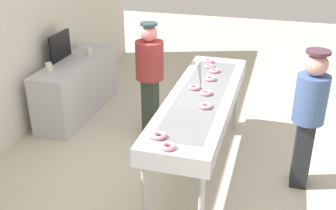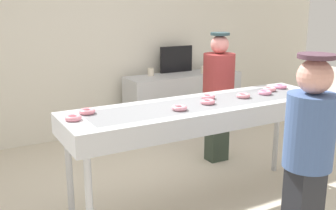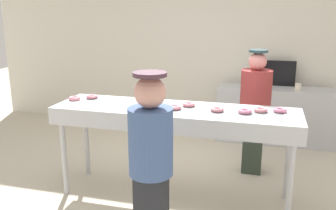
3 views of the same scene
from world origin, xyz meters
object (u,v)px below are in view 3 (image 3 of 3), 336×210
object	(u,v)px
fryer_conveyor	(175,116)
strawberry_donut_8	(175,107)
strawberry_donut_7	(280,110)
paper_cup_1	(298,87)
strawberry_donut_1	(217,109)
strawberry_donut_6	(92,97)
prep_counter	(275,115)
strawberry_donut_4	(143,107)
worker_baker	(255,104)
strawberry_donut_3	(189,104)
customer_waiting	(151,161)
menu_display	(278,73)
paper_cup_0	(246,82)
strawberry_donut_5	(75,98)
strawberry_donut_0	(245,111)
strawberry_donut_2	(261,110)

from	to	relation	value
fryer_conveyor	strawberry_donut_8	xyz separation A→B (m)	(0.01, -0.05, 0.11)
fryer_conveyor	strawberry_donut_7	xyz separation A→B (m)	(1.05, 0.12, 0.11)
fryer_conveyor	paper_cup_1	size ratio (longest dim) A/B	23.60
fryer_conveyor	strawberry_donut_1	size ratio (longest dim) A/B	19.44
strawberry_donut_6	prep_counter	world-z (taller)	strawberry_donut_6
strawberry_donut_4	worker_baker	xyz separation A→B (m)	(1.10, 0.96, -0.14)
worker_baker	strawberry_donut_6	bearing A→B (deg)	21.69
strawberry_donut_7	worker_baker	bearing A→B (deg)	109.84
strawberry_donut_3	worker_baker	size ratio (longest dim) A/B	0.09
strawberry_donut_4	strawberry_donut_8	distance (m)	0.33
customer_waiting	fryer_conveyor	bearing A→B (deg)	108.19
strawberry_donut_3	menu_display	size ratio (longest dim) A/B	0.25
strawberry_donut_7	paper_cup_0	size ratio (longest dim) A/B	1.21
strawberry_donut_5	menu_display	world-z (taller)	menu_display
strawberry_donut_6	customer_waiting	xyz separation A→B (m)	(1.13, -1.30, -0.13)
strawberry_donut_4	customer_waiting	xyz separation A→B (m)	(0.41, -1.02, -0.13)
paper_cup_1	menu_display	distance (m)	0.45
customer_waiting	paper_cup_0	xyz separation A→B (m)	(0.49, 3.36, 0.01)
worker_baker	customer_waiting	xyz separation A→B (m)	(-0.69, -1.98, 0.00)
strawberry_donut_7	menu_display	size ratio (longest dim) A/B	0.25
strawberry_donut_7	strawberry_donut_8	distance (m)	1.05
strawberry_donut_1	strawberry_donut_7	world-z (taller)	same
worker_baker	strawberry_donut_0	bearing A→B (deg)	86.14
strawberry_donut_0	strawberry_donut_5	bearing A→B (deg)	178.47
menu_display	strawberry_donut_6	bearing A→B (deg)	-134.26
worker_baker	fryer_conveyor	bearing A→B (deg)	48.16
strawberry_donut_1	menu_display	xyz separation A→B (m)	(0.62, 2.33, 0.01)
strawberry_donut_8	prep_counter	distance (m)	2.47
fryer_conveyor	strawberry_donut_8	bearing A→B (deg)	-72.92
paper_cup_1	menu_display	world-z (taller)	menu_display
paper_cup_1	paper_cup_0	bearing A→B (deg)	163.51
worker_baker	customer_waiting	size ratio (longest dim) A/B	0.98
strawberry_donut_6	worker_baker	world-z (taller)	worker_baker
strawberry_donut_5	prep_counter	xyz separation A→B (m)	(2.24, 2.06, -0.60)
customer_waiting	menu_display	size ratio (longest dim) A/B	2.95
strawberry_donut_8	prep_counter	world-z (taller)	strawberry_donut_8
strawberry_donut_3	customer_waiting	distance (m)	1.25
strawberry_donut_2	strawberry_donut_4	xyz separation A→B (m)	(-1.18, -0.19, 0.00)
strawberry_donut_6	paper_cup_0	size ratio (longest dim) A/B	1.21
strawberry_donut_0	prep_counter	size ratio (longest dim) A/B	0.08
strawberry_donut_7	strawberry_donut_1	bearing A→B (deg)	-167.19
strawberry_donut_1	strawberry_donut_6	xyz separation A→B (m)	(-1.47, 0.18, 0.00)
strawberry_donut_5	strawberry_donut_2	bearing A→B (deg)	1.21
strawberry_donut_6	strawberry_donut_7	bearing A→B (deg)	-1.19
strawberry_donut_1	strawberry_donut_3	distance (m)	0.34
strawberry_donut_3	strawberry_donut_6	world-z (taller)	same
strawberry_donut_0	worker_baker	world-z (taller)	worker_baker
strawberry_donut_1	menu_display	size ratio (longest dim) A/B	0.25
paper_cup_1	worker_baker	bearing A→B (deg)	-116.24
fryer_conveyor	strawberry_donut_4	distance (m)	0.35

